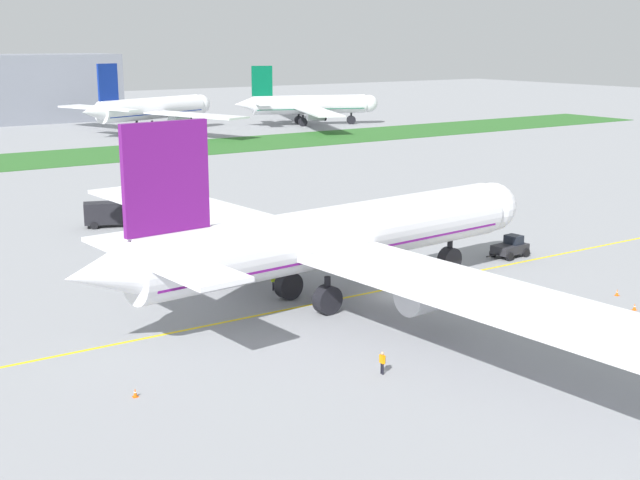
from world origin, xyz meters
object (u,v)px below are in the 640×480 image
object	(u,v)px
ground_crew_wingwalker_starboard	(382,361)
traffic_cone_near_nose	(617,293)
service_truck_baggage_loader	(108,213)
ground_crew_marshaller_front	(274,280)
parked_airliner_far_centre	(150,109)
traffic_cone_port_wing	(635,307)
traffic_cone_starboard_wing	(135,393)
pushback_tug	(511,247)
parked_airliner_far_right	(308,105)
airliner_foreground	(329,238)
ground_crew_wingwalker_port	(427,286)

from	to	relation	value
ground_crew_wingwalker_starboard	traffic_cone_near_nose	xyz separation A→B (m)	(28.52, 2.78, -0.70)
traffic_cone_near_nose	service_truck_baggage_loader	bearing A→B (deg)	117.45
ground_crew_marshaller_front	traffic_cone_near_nose	size ratio (longest dim) A/B	2.88
ground_crew_wingwalker_starboard	parked_airliner_far_centre	size ratio (longest dim) A/B	0.03
traffic_cone_port_wing	traffic_cone_starboard_wing	xyz separation A→B (m)	(-41.66, 6.44, 0.00)
pushback_tug	service_truck_baggage_loader	xyz separation A→B (m)	(-29.61, 37.45, 0.61)
parked_airliner_far_centre	ground_crew_wingwalker_starboard	bearing A→B (deg)	-107.31
parked_airliner_far_right	service_truck_baggage_loader	bearing A→B (deg)	-134.06
traffic_cone_near_nose	parked_airliner_far_centre	bearing A→B (deg)	82.85
airliner_foreground	ground_crew_marshaller_front	size ratio (longest dim) A/B	44.49
ground_crew_wingwalker_port	parked_airliner_far_centre	xyz separation A→B (m)	(33.16, 139.67, 4.57)
traffic_cone_port_wing	parked_airliner_far_right	size ratio (longest dim) A/B	0.01
ground_crew_wingwalker_port	ground_crew_marshaller_front	bearing A→B (deg)	136.26
service_truck_baggage_loader	pushback_tug	bearing A→B (deg)	-51.66
traffic_cone_near_nose	traffic_cone_port_wing	world-z (taller)	same
ground_crew_wingwalker_port	traffic_cone_starboard_wing	bearing A→B (deg)	-168.75
airliner_foreground	traffic_cone_starboard_wing	distance (m)	24.62
traffic_cone_near_nose	ground_crew_wingwalker_port	bearing A→B (deg)	148.79
ground_crew_wingwalker_port	traffic_cone_near_nose	bearing A→B (deg)	-31.21
service_truck_baggage_loader	ground_crew_wingwalker_starboard	bearing A→B (deg)	-91.27
parked_airliner_far_centre	parked_airliner_far_right	world-z (taller)	parked_airliner_far_centre
pushback_tug	ground_crew_marshaller_front	size ratio (longest dim) A/B	3.38
traffic_cone_starboard_wing	service_truck_baggage_loader	world-z (taller)	service_truck_baggage_loader
service_truck_baggage_loader	parked_airliner_far_right	world-z (taller)	parked_airliner_far_right
traffic_cone_starboard_wing	parked_airliner_far_centre	size ratio (longest dim) A/B	0.01
ground_crew_marshaller_front	ground_crew_wingwalker_port	bearing A→B (deg)	-43.74
traffic_cone_near_nose	traffic_cone_port_wing	bearing A→B (deg)	-122.92
pushback_tug	traffic_cone_near_nose	bearing A→B (deg)	-98.72
ground_crew_wingwalker_starboard	traffic_cone_port_wing	size ratio (longest dim) A/B	2.78
ground_crew_wingwalker_starboard	traffic_cone_near_nose	bearing A→B (deg)	5.58
traffic_cone_port_wing	parked_airliner_far_centre	xyz separation A→B (m)	(20.87, 151.96, 5.36)
ground_crew_wingwalker_port	traffic_cone_near_nose	world-z (taller)	ground_crew_wingwalker_port
ground_crew_marshaller_front	traffic_cone_port_wing	size ratio (longest dim) A/B	2.88
airliner_foreground	parked_airliner_far_centre	size ratio (longest dim) A/B	1.27
traffic_cone_near_nose	traffic_cone_starboard_wing	world-z (taller)	same
traffic_cone_near_nose	airliner_foreground	bearing A→B (deg)	149.54
ground_crew_wingwalker_starboard	parked_airliner_far_centre	distance (m)	158.51
airliner_foreground	parked_airliner_far_centre	world-z (taller)	parked_airliner_far_centre
traffic_cone_port_wing	parked_airliner_far_right	bearing A→B (deg)	66.91
ground_crew_wingwalker_port	parked_airliner_far_centre	bearing A→B (deg)	76.64
pushback_tug	parked_airliner_far_centre	size ratio (longest dim) A/B	0.10
pushback_tug	traffic_cone_starboard_wing	xyz separation A→B (m)	(-46.23, -12.15, -0.73)
traffic_cone_port_wing	traffic_cone_starboard_wing	distance (m)	42.16
ground_crew_wingwalker_starboard	pushback_tug	bearing A→B (deg)	30.13
traffic_cone_starboard_wing	airliner_foreground	bearing A→B (deg)	24.62
pushback_tug	ground_crew_wingwalker_starboard	size ratio (longest dim) A/B	3.51
traffic_cone_near_nose	pushback_tug	bearing A→B (deg)	81.28
pushback_tug	traffic_cone_starboard_wing	world-z (taller)	pushback_tug
pushback_tug	service_truck_baggage_loader	distance (m)	47.75
airliner_foreground	traffic_cone_port_wing	size ratio (longest dim) A/B	128.28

